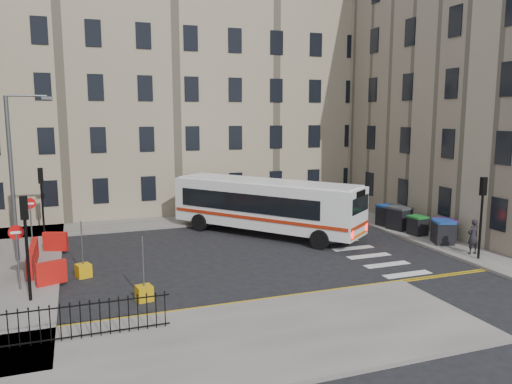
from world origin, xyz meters
TOP-DOWN VIEW (x-y plane):
  - ground at (0.00, 0.00)m, footprint 120.00×120.00m
  - pavement_north at (-6.00, 8.60)m, footprint 36.00×3.20m
  - pavement_east at (9.00, 4.00)m, footprint 2.40×26.00m
  - pavement_sw at (-7.00, -10.00)m, footprint 20.00×6.00m
  - terrace_north at (-7.00, 15.50)m, footprint 38.30×10.80m
  - corner_east at (19.00, 5.00)m, footprint 17.80×24.30m
  - traffic_light_east at (8.60, -5.50)m, footprint 0.28×0.22m
  - traffic_light_nw at (-12.00, 6.50)m, footprint 0.28×0.22m
  - traffic_light_sw at (-12.00, -4.00)m, footprint 0.28×0.22m
  - streetlamp at (-13.00, 2.00)m, footprint 0.50×0.22m
  - no_entry_north at (-12.50, 4.50)m, footprint 0.60×0.08m
  - no_entry_south at (-12.50, -2.50)m, footprint 0.60×0.08m
  - roadworks_barriers at (-11.84, 0.50)m, footprint 1.66×6.26m
  - iron_railings at (-11.25, -8.20)m, footprint 7.80×0.04m
  - bus at (0.62, 3.41)m, footprint 9.53×11.05m
  - wheelie_bin_a at (8.96, -2.47)m, footprint 1.39×1.47m
  - wheelie_bin_b at (9.25, -2.19)m, footprint 1.20×1.33m
  - wheelie_bin_c at (8.95, -0.29)m, footprint 0.97×1.09m
  - wheelie_bin_d at (8.76, 1.27)m, footprint 1.44×1.56m
  - wheelie_bin_e at (8.72, 2.47)m, footprint 1.27×1.39m
  - pedestrian at (8.92, -4.73)m, footprint 0.68×0.46m
  - bollard_yellow at (-10.00, -1.30)m, footprint 0.76×0.76m
  - bollard_chevron at (-7.80, -5.15)m, footprint 0.70×0.70m

SIDE VIEW (x-z plane):
  - ground at x=0.00m, z-range 0.00..0.00m
  - pavement_north at x=-6.00m, z-range 0.00..0.15m
  - pavement_east at x=9.00m, z-range 0.00..0.15m
  - pavement_sw at x=-7.00m, z-range 0.00..0.15m
  - bollard_yellow at x=-10.00m, z-range 0.00..0.60m
  - bollard_chevron at x=-7.80m, z-range 0.00..0.60m
  - roadworks_barriers at x=-11.84m, z-range 0.15..1.15m
  - wheelie_bin_c at x=8.95m, z-range 0.15..1.29m
  - iron_railings at x=-11.25m, z-range 0.15..1.35m
  - wheelie_bin_b at x=9.25m, z-range 0.16..1.46m
  - wheelie_bin_a at x=8.96m, z-range 0.16..1.46m
  - wheelie_bin_e at x=8.72m, z-range 0.16..1.48m
  - wheelie_bin_d at x=8.76m, z-range 0.16..1.59m
  - pedestrian at x=8.92m, z-range 0.15..1.99m
  - bus at x=0.62m, z-range 0.25..3.51m
  - no_entry_north at x=-12.50m, z-range 0.58..3.58m
  - no_entry_south at x=-12.50m, z-range 0.58..3.58m
  - traffic_light_east at x=8.60m, z-range 0.82..4.92m
  - traffic_light_nw at x=-12.00m, z-range 0.82..4.92m
  - traffic_light_sw at x=-12.00m, z-range 0.82..4.92m
  - streetlamp at x=-13.00m, z-range 0.27..8.41m
  - terrace_north at x=-7.00m, z-range 0.02..17.22m
  - corner_east at x=19.00m, z-range 0.02..19.22m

